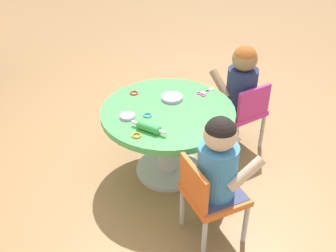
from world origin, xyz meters
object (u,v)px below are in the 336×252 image
Objects in this scene: seated_child_right at (242,81)px; rolling_pin at (149,127)px; seated_child_left at (219,160)px; child_chair_left at (209,195)px; child_chair_right at (242,111)px; craft_scissors at (204,93)px; craft_table at (168,126)px.

seated_child_right reaches higher than rolling_pin.
seated_child_left is 2.52× the size of rolling_pin.
child_chair_left is 0.91m from child_chair_right.
rolling_pin is 1.49× the size of craft_scissors.
child_chair_right is at bearing -151.92° from seated_child_right.
child_chair_right is 0.23m from seated_child_right.
seated_child_left is 1.00× the size of seated_child_right.
rolling_pin is at bearing 41.68° from child_chair_left.
child_chair_left is 0.23m from seated_child_left.
seated_child_right is 3.74× the size of craft_scissors.
seated_child_right reaches higher than child_chair_left.
child_chair_right is (0.25, -0.55, -0.07)m from craft_table.
seated_child_left is 0.48m from rolling_pin.
craft_table is at bearing 21.39° from seated_child_left.
craft_table is at bearing 17.61° from child_chair_left.
child_chair_left is 0.52m from rolling_pin.
child_chair_left is at bearing -138.32° from rolling_pin.
craft_table is 4.18× the size of rolling_pin.
craft_scissors is at bearing -42.45° from rolling_pin.
craft_table is 1.66× the size of seated_child_left.
rolling_pin is (-0.52, 0.66, -0.01)m from seated_child_right.
craft_table is 1.66× the size of seated_child_right.
craft_scissors is at bearing -5.42° from child_chair_left.
craft_table is 0.61m from child_chair_left.
seated_child_right is at bearing -70.43° from craft_scissors.
child_chair_left is 2.65× the size of rolling_pin.
seated_child_left is 0.91m from seated_child_right.
rolling_pin is at bearing 150.77° from craft_table.
child_chair_right is 3.93× the size of craft_scissors.
craft_table is 0.62m from seated_child_left.
child_chair_right is (0.83, -0.37, 0.00)m from child_chair_left.
child_chair_right is at bearing -54.57° from rolling_pin.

